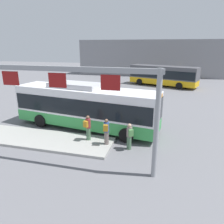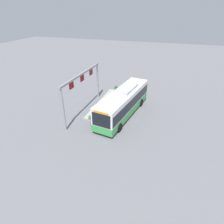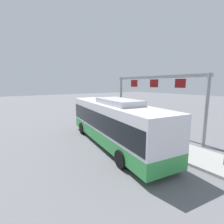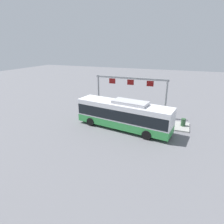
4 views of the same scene
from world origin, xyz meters
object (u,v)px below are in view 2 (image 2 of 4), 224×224
person_boarding (96,113)px  person_waiting_near (91,120)px  trash_bin (116,89)px  person_waiting_mid (103,108)px  bus_main (123,102)px

person_boarding → person_waiting_near: bearing=-96.9°
person_waiting_near → trash_bin: size_ratio=1.86×
person_waiting_mid → trash_bin: bearing=109.1°
bus_main → trash_bin: (-6.49, -3.00, -1.20)m
person_waiting_near → trash_bin: 10.37m
person_boarding → trash_bin: size_ratio=1.86×
bus_main → person_waiting_mid: size_ratio=6.78×
trash_bin → person_waiting_mid: bearing=5.0°
bus_main → person_boarding: bus_main is taller
person_waiting_mid → bus_main: bearing=39.1°
trash_bin → person_boarding: bearing=2.2°
person_waiting_mid → trash_bin: person_waiting_mid is taller
bus_main → trash_bin: bus_main is taller
person_waiting_mid → trash_bin: (-7.57, -0.66, -0.44)m
person_boarding → bus_main: bearing=35.9°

